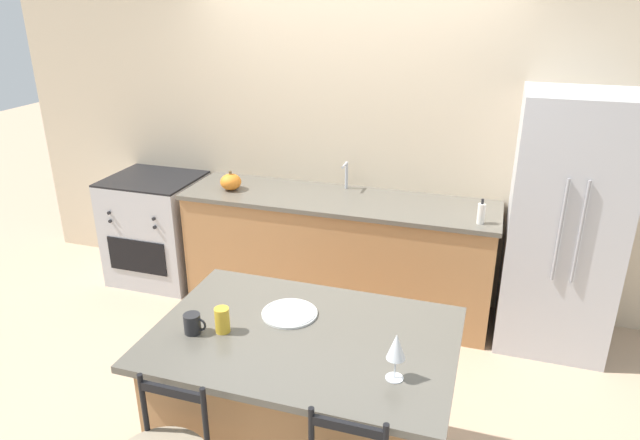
# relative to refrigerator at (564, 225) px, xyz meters

# --- Properties ---
(ground_plane) EXTENTS (18.00, 18.00, 0.00)m
(ground_plane) POSITION_rel_refrigerator_xyz_m (-1.62, -0.37, -0.91)
(ground_plane) COLOR tan
(wall_back) EXTENTS (6.00, 0.07, 2.70)m
(wall_back) POSITION_rel_refrigerator_xyz_m (-1.62, 0.36, 0.44)
(wall_back) COLOR beige
(wall_back) RESTS_ON ground_plane
(back_counter) EXTENTS (2.44, 0.71, 0.93)m
(back_counter) POSITION_rel_refrigerator_xyz_m (-1.62, 0.02, -0.44)
(back_counter) COLOR #A87547
(back_counter) RESTS_ON ground_plane
(sink_faucet) EXTENTS (0.02, 0.13, 0.22)m
(sink_faucet) POSITION_rel_refrigerator_xyz_m (-1.62, 0.22, 0.16)
(sink_faucet) COLOR #ADAFB5
(sink_faucet) RESTS_ON back_counter
(kitchen_island) EXTENTS (1.43, 0.97, 0.91)m
(kitchen_island) POSITION_rel_refrigerator_xyz_m (-1.27, -1.82, -0.45)
(kitchen_island) COLOR #A87547
(kitchen_island) RESTS_ON ground_plane
(refrigerator) EXTENTS (0.74, 0.69, 1.82)m
(refrigerator) POSITION_rel_refrigerator_xyz_m (0.00, 0.00, 0.00)
(refrigerator) COLOR #BCBCC1
(refrigerator) RESTS_ON ground_plane
(oven_range) EXTENTS (0.75, 0.69, 0.93)m
(oven_range) POSITION_rel_refrigerator_xyz_m (-3.26, -0.00, -0.45)
(oven_range) COLOR #B7B7BC
(oven_range) RESTS_ON ground_plane
(dinner_plate) EXTENTS (0.28, 0.28, 0.02)m
(dinner_plate) POSITION_rel_refrigerator_xyz_m (-1.39, -1.67, 0.01)
(dinner_plate) COLOR white
(dinner_plate) RESTS_ON kitchen_island
(wine_glass) EXTENTS (0.08, 0.08, 0.22)m
(wine_glass) POSITION_rel_refrigerator_xyz_m (-0.80, -2.01, 0.16)
(wine_glass) COLOR white
(wine_glass) RESTS_ON kitchen_island
(coffee_mug) EXTENTS (0.11, 0.08, 0.10)m
(coffee_mug) POSITION_rel_refrigerator_xyz_m (-1.77, -1.96, 0.05)
(coffee_mug) COLOR #232326
(coffee_mug) RESTS_ON kitchen_island
(tumbler_cup) EXTENTS (0.07, 0.07, 0.13)m
(tumbler_cup) POSITION_rel_refrigerator_xyz_m (-1.64, -1.91, 0.06)
(tumbler_cup) COLOR gold
(tumbler_cup) RESTS_ON kitchen_island
(pumpkin_decoration) EXTENTS (0.17, 0.17, 0.15)m
(pumpkin_decoration) POSITION_rel_refrigerator_xyz_m (-2.49, -0.07, 0.08)
(pumpkin_decoration) COLOR orange
(pumpkin_decoration) RESTS_ON back_counter
(soap_bottle) EXTENTS (0.05, 0.05, 0.18)m
(soap_bottle) POSITION_rel_refrigerator_xyz_m (-0.55, -0.20, 0.09)
(soap_bottle) COLOR silver
(soap_bottle) RESTS_ON back_counter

